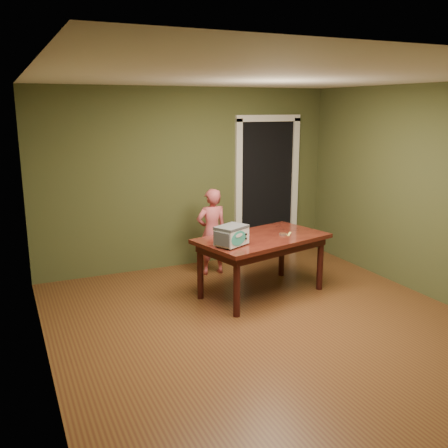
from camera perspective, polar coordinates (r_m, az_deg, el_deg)
name	(u,v)px	position (r m, az deg, el deg)	size (l,w,h in m)	color
floor	(272,329)	(5.49, 5.47, -11.81)	(5.00, 5.00, 0.00)	brown
room_shell	(275,170)	(5.01, 5.90, 6.16)	(4.52, 5.02, 2.61)	#414927
doorway	(258,187)	(8.14, 3.87, 4.30)	(1.10, 0.66, 2.25)	black
dining_table	(262,244)	(6.23, 4.37, -2.33)	(1.77, 1.26, 0.75)	#34100B
toy_oven	(232,235)	(5.75, 0.87, -1.26)	(0.44, 0.39, 0.24)	#4C4F54
baking_pan	(283,234)	(6.30, 6.77, -1.16)	(0.10, 0.10, 0.02)	silver
spatula	(289,234)	(6.35, 7.49, -1.13)	(0.18, 0.03, 0.01)	#DED860
child	(212,232)	(6.99, -1.41, -0.89)	(0.45, 0.29, 1.22)	#C14F55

